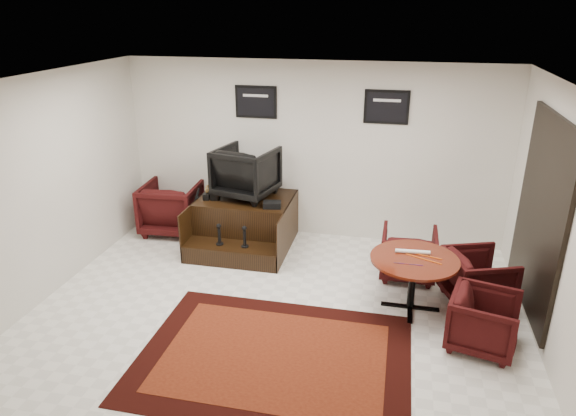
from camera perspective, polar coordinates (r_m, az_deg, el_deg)
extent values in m
plane|color=white|center=(6.45, -1.38, -11.72)|extent=(6.00, 6.00, 0.00)
cube|color=silver|center=(8.13, 2.73, 6.27)|extent=(6.00, 0.02, 2.80)
cube|color=silver|center=(3.71, -11.07, -14.11)|extent=(6.00, 0.02, 2.80)
cube|color=silver|center=(7.11, -25.71, 1.84)|extent=(0.02, 5.00, 2.80)
cube|color=silver|center=(5.90, 28.11, -2.38)|extent=(0.02, 5.00, 2.80)
cube|color=white|center=(5.44, -1.65, 13.75)|extent=(6.00, 5.00, 0.02)
cube|color=black|center=(6.55, 26.25, -0.74)|extent=(0.05, 1.90, 2.30)
cube|color=black|center=(6.55, 26.16, -0.74)|extent=(0.02, 1.72, 2.12)
cube|color=black|center=(6.55, 26.21, -0.74)|extent=(0.03, 0.05, 2.12)
cube|color=black|center=(8.14, -3.58, 11.69)|extent=(0.66, 0.03, 0.50)
cube|color=black|center=(8.13, -3.62, 11.66)|extent=(0.58, 0.01, 0.42)
cube|color=silver|center=(8.11, -3.64, 12.36)|extent=(0.40, 0.00, 0.04)
cube|color=black|center=(7.84, 10.90, 10.97)|extent=(0.66, 0.03, 0.50)
cube|color=black|center=(7.82, 10.89, 10.94)|extent=(0.58, 0.01, 0.42)
cube|color=silver|center=(7.80, 10.94, 11.66)|extent=(0.40, 0.00, 0.04)
cube|color=black|center=(5.77, -1.56, -16.21)|extent=(2.89, 2.17, 0.01)
cube|color=#4F160B|center=(5.77, -1.56, -16.17)|extent=(2.38, 1.65, 0.01)
cube|color=black|center=(8.18, -4.60, -1.27)|extent=(1.45, 1.07, 0.75)
cube|color=black|center=(7.63, -6.17, -5.08)|extent=(1.45, 0.43, 0.27)
cube|color=black|center=(8.22, -9.84, -1.40)|extent=(0.02, 1.50, 0.75)
cube|color=black|center=(7.82, 0.01, -2.31)|extent=(0.02, 1.50, 0.75)
cylinder|color=black|center=(7.63, -7.60, -3.95)|extent=(0.11, 0.11, 0.02)
cylinder|color=black|center=(7.57, -7.65, -3.07)|extent=(0.04, 0.04, 0.24)
sphere|color=black|center=(7.51, -7.71, -1.99)|extent=(0.07, 0.07, 0.07)
cylinder|color=black|center=(7.51, -4.81, -4.25)|extent=(0.11, 0.11, 0.02)
cylinder|color=black|center=(7.46, -4.84, -3.35)|extent=(0.04, 0.04, 0.24)
sphere|color=black|center=(7.39, -4.88, -2.26)|extent=(0.07, 0.07, 0.07)
imported|color=black|center=(7.95, -4.67, 4.26)|extent=(1.00, 0.96, 0.87)
cube|color=black|center=(8.07, -8.95, 1.45)|extent=(0.14, 0.28, 0.10)
cube|color=black|center=(8.05, -8.11, 1.44)|extent=(0.14, 0.28, 0.10)
cube|color=black|center=(7.59, -1.79, 0.37)|extent=(0.29, 0.23, 0.09)
imported|color=black|center=(8.71, -12.79, 0.31)|extent=(0.96, 0.90, 0.93)
cylinder|color=#47190A|center=(6.42, 13.88, -5.56)|extent=(1.07, 1.07, 0.03)
cylinder|color=black|center=(6.57, 13.63, -8.12)|extent=(0.09, 0.09, 0.63)
cube|color=black|center=(6.74, 13.38, -10.62)|extent=(0.71, 0.06, 0.03)
cube|color=black|center=(6.74, 13.38, -10.62)|extent=(0.06, 0.71, 0.03)
imported|color=black|center=(7.31, 13.25, -4.68)|extent=(0.74, 0.70, 0.76)
imported|color=black|center=(6.93, 20.39, -7.07)|extent=(0.90, 0.92, 0.76)
imported|color=black|center=(6.11, 20.97, -11.42)|extent=(0.80, 0.83, 0.72)
cylinder|color=white|center=(6.51, 13.68, -4.73)|extent=(0.42, 0.08, 0.05)
cylinder|color=#F0580D|center=(6.40, 14.85, -5.50)|extent=(0.42, 0.20, 0.01)
cylinder|color=#F0580D|center=(6.49, 14.83, -5.10)|extent=(0.44, 0.14, 0.01)
cylinder|color=#4C1933|center=(6.24, 12.13, -6.00)|extent=(0.10, 0.01, 0.01)
cylinder|color=#4C1933|center=(6.24, 12.68, -6.04)|extent=(0.10, 0.01, 0.01)
cylinder|color=#4C1933|center=(6.24, 13.24, -6.09)|extent=(0.10, 0.01, 0.01)
cylinder|color=#4C1933|center=(6.25, 13.79, -6.13)|extent=(0.10, 0.01, 0.01)
cylinder|color=#4C1933|center=(6.25, 14.34, -6.17)|extent=(0.10, 0.01, 0.01)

